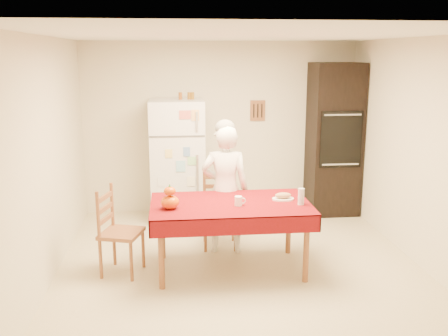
{
  "coord_description": "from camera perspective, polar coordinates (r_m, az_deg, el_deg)",
  "views": [
    {
      "loc": [
        -0.73,
        -5.04,
        2.32
      ],
      "look_at": [
        -0.17,
        0.2,
        1.11
      ],
      "focal_mm": 40.0,
      "sensor_mm": 36.0,
      "label": 1
    }
  ],
  "objects": [
    {
      "name": "dining_table",
      "position": [
        5.36,
        0.73,
        -4.71
      ],
      "size": [
        1.7,
        1.0,
        0.76
      ],
      "color": "brown",
      "rests_on": "floor"
    },
    {
      "name": "refrigerator",
      "position": [
        7.07,
        -5.34,
        0.88
      ],
      "size": [
        0.75,
        0.74,
        1.7
      ],
      "color": "white",
      "rests_on": "floor"
    },
    {
      "name": "chair_left",
      "position": [
        5.48,
        -12.29,
        -6.69
      ],
      "size": [
        0.5,
        0.52,
        0.95
      ],
      "rotation": [
        0.0,
        0.0,
        1.28
      ],
      "color": "brown",
      "rests_on": "floor"
    },
    {
      "name": "pumpkin_upper",
      "position": [
        5.12,
        -6.22,
        -2.64
      ],
      "size": [
        0.12,
        0.12,
        0.09
      ],
      "primitive_type": "ellipsoid",
      "color": "#C35004",
      "rests_on": "pumpkin_lower"
    },
    {
      "name": "bread_loaf",
      "position": [
        5.48,
        6.78,
        -3.13
      ],
      "size": [
        0.18,
        0.1,
        0.06
      ],
      "primitive_type": "ellipsoid",
      "color": "#9A784C",
      "rests_on": "bread_plate"
    },
    {
      "name": "oven_cabinet",
      "position": [
        7.45,
        12.45,
        3.21
      ],
      "size": [
        0.7,
        0.62,
        2.2
      ],
      "color": "black",
      "rests_on": "floor"
    },
    {
      "name": "spice_jar_right",
      "position": [
        7.0,
        -3.63,
        8.24
      ],
      "size": [
        0.05,
        0.05,
        0.1
      ],
      "primitive_type": "cylinder",
      "color": "brown",
      "rests_on": "refrigerator"
    },
    {
      "name": "bread_plate",
      "position": [
        5.49,
        6.76,
        -3.53
      ],
      "size": [
        0.24,
        0.24,
        0.02
      ],
      "primitive_type": "cylinder",
      "color": "white",
      "rests_on": "dining_table"
    },
    {
      "name": "chair_far",
      "position": [
        6.13,
        -0.53,
        -4.27
      ],
      "size": [
        0.44,
        0.42,
        0.95
      ],
      "rotation": [
        0.0,
        0.0,
        -0.04
      ],
      "color": "brown",
      "rests_on": "floor"
    },
    {
      "name": "coffee_mug",
      "position": [
        5.24,
        1.65,
        -3.79
      ],
      "size": [
        0.08,
        0.08,
        0.1
      ],
      "primitive_type": "cylinder",
      "color": "white",
      "rests_on": "dining_table"
    },
    {
      "name": "spice_jar_left",
      "position": [
        6.99,
        -5.01,
        8.21
      ],
      "size": [
        0.05,
        0.05,
        0.1
      ],
      "primitive_type": "cylinder",
      "color": "brown",
      "rests_on": "refrigerator"
    },
    {
      "name": "spice_jar_mid",
      "position": [
        6.99,
        -4.0,
        8.23
      ],
      "size": [
        0.05,
        0.05,
        0.1
      ],
      "primitive_type": "cylinder",
      "color": "brown",
      "rests_on": "refrigerator"
    },
    {
      "name": "room_shell",
      "position": [
        5.14,
        2.1,
        5.13
      ],
      "size": [
        4.02,
        4.52,
        2.51
      ],
      "color": "beige",
      "rests_on": "ground"
    },
    {
      "name": "floor",
      "position": [
        5.59,
        1.96,
        -11.58
      ],
      "size": [
        4.5,
        4.5,
        0.0
      ],
      "primitive_type": "plane",
      "color": "#C4B58E",
      "rests_on": "ground"
    },
    {
      "name": "seated_woman",
      "position": [
        5.85,
        0.13,
        -2.46
      ],
      "size": [
        0.6,
        0.43,
        1.53
      ],
      "primitive_type": "imported",
      "rotation": [
        0.0,
        0.0,
        3.03
      ],
      "color": "white",
      "rests_on": "floor"
    },
    {
      "name": "wine_glass",
      "position": [
        5.32,
        8.8,
        -3.24
      ],
      "size": [
        0.07,
        0.07,
        0.18
      ],
      "primitive_type": "cylinder",
      "color": "silver",
      "rests_on": "dining_table"
    },
    {
      "name": "pumpkin_lower",
      "position": [
        5.16,
        -6.19,
        -3.9
      ],
      "size": [
        0.19,
        0.19,
        0.14
      ],
      "primitive_type": "ellipsoid",
      "color": "#DD3805",
      "rests_on": "dining_table"
    }
  ]
}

